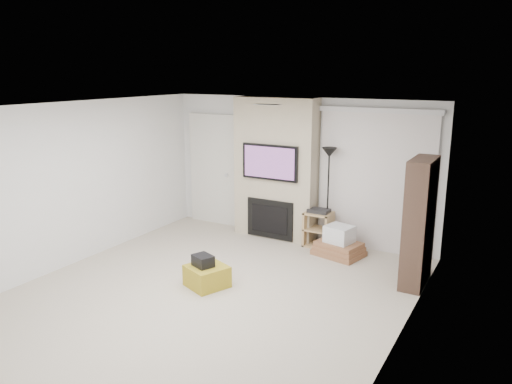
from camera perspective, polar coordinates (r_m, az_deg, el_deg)
The scene contains 16 objects.
floor at distance 6.97m, azimuth -4.91°, elevation -11.29°, with size 5.00×5.50×0.00m, color #BEB19F.
ceiling at distance 6.34m, azimuth -5.37°, elevation 9.66°, with size 5.00×5.50×0.00m, color white.
wall_back at distance 8.89m, azimuth 4.88°, elevation 2.69°, with size 5.00×2.50×0.00m, color white.
wall_front at distance 4.66m, azimuth -24.71°, elevation -8.87°, with size 5.00×2.50×0.00m, color white.
wall_left at distance 8.19m, azimuth -19.76°, elevation 0.96°, with size 5.50×2.50×0.00m, color white.
wall_right at distance 5.59m, azimuth 16.67°, elevation -4.51°, with size 5.50×2.50×0.00m, color white.
hvac_vent at distance 6.82m, azimuth 1.31°, elevation 9.97°, with size 0.35×0.18×0.01m, color silver.
ottoman at distance 7.09m, azimuth -5.62°, elevation -9.55°, with size 0.50×0.50×0.30m, color #A08B1F.
black_bag at distance 7.01m, azimuth -6.08°, elevation -7.81°, with size 0.28×0.22×0.16m, color black.
fireplace_wall at distance 8.86m, azimuth 2.25°, elevation 2.59°, with size 1.50×0.47×2.50m.
entry_door at distance 9.76m, azimuth -4.90°, elevation 2.51°, with size 1.02×0.11×2.14m.
vertical_blinds at distance 8.37m, azimuth 13.50°, elevation 1.83°, with size 1.98×0.10×2.37m.
floor_lamp at distance 8.40m, azimuth 8.32°, elevation 2.60°, with size 0.25×0.25×1.71m.
av_stand at distance 8.61m, azimuth 7.15°, elevation -3.95°, with size 0.45×0.38×0.66m.
box_stack at distance 8.27m, azimuth 9.46°, elevation -5.91°, with size 0.86×0.72×0.50m.
bookshelf at distance 7.25m, azimuth 18.14°, elevation -3.35°, with size 0.30×0.80×1.80m.
Camera 1 is at (3.58, -5.21, 2.94)m, focal length 35.00 mm.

